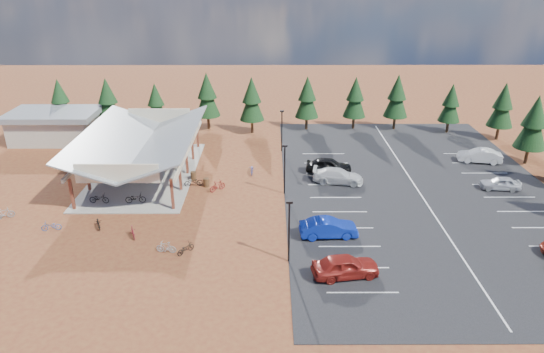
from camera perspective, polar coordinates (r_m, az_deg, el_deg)
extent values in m
plane|color=maroon|center=(46.55, -4.65, -3.08)|extent=(140.00, 140.00, 0.00)
cube|color=black|center=(51.30, 16.68, -1.40)|extent=(27.00, 44.00, 0.04)
cube|color=gray|center=(54.47, -14.67, 0.35)|extent=(10.60, 18.60, 0.10)
cube|color=#592319|center=(48.03, -22.49, -1.92)|extent=(0.25, 0.25, 3.00)
cube|color=#592319|center=(51.59, -20.86, 0.07)|extent=(0.25, 0.25, 3.00)
cube|color=#592319|center=(55.24, -19.46, 1.81)|extent=(0.25, 0.25, 3.00)
cube|color=#592319|center=(58.96, -18.22, 3.33)|extent=(0.25, 0.25, 3.00)
cube|color=#592319|center=(62.74, -17.13, 4.66)|extent=(0.25, 0.25, 3.00)
cube|color=#592319|center=(45.35, -11.66, -2.02)|extent=(0.25, 0.25, 3.00)
cube|color=#592319|center=(49.10, -10.77, 0.09)|extent=(0.25, 0.25, 3.00)
cube|color=#592319|center=(52.92, -10.01, 1.90)|extent=(0.25, 0.25, 3.00)
cube|color=#592319|center=(56.79, -9.34, 3.47)|extent=(0.25, 0.25, 3.00)
cube|color=#592319|center=(60.71, -8.77, 4.83)|extent=(0.25, 0.25, 3.00)
cube|color=beige|center=(54.87, -20.06, 3.26)|extent=(0.22, 18.00, 0.35)
cube|color=beige|center=(52.33, -9.69, 3.43)|extent=(0.22, 18.00, 0.35)
cube|color=slate|center=(53.91, -18.09, 4.20)|extent=(5.85, 19.40, 2.13)
cube|color=slate|center=(52.42, -12.02, 4.33)|extent=(5.85, 19.40, 2.13)
cube|color=beige|center=(45.06, -17.78, 0.34)|extent=(7.50, 0.15, 1.80)
cube|color=beige|center=(61.45, -13.10, 6.97)|extent=(7.50, 0.15, 1.80)
cube|color=#ADA593|center=(68.34, -24.13, 5.14)|extent=(10.00, 6.00, 3.20)
cube|color=slate|center=(67.81, -24.41, 6.70)|extent=(11.00, 7.00, 0.70)
cylinder|color=black|center=(36.44, 2.01, -6.61)|extent=(0.14, 0.14, 5.00)
cube|color=black|center=(35.23, 2.07, -3.02)|extent=(0.50, 0.25, 0.18)
cylinder|color=black|center=(47.20, 1.49, 0.73)|extent=(0.14, 0.14, 5.00)
cube|color=black|center=(46.27, 1.52, 3.64)|extent=(0.50, 0.25, 0.18)
cylinder|color=black|center=(58.44, 1.17, 5.30)|extent=(0.14, 0.14, 5.00)
cube|color=black|center=(57.69, 1.19, 7.70)|extent=(0.50, 0.25, 0.18)
cylinder|color=#4A301A|center=(49.99, -7.76, -0.70)|extent=(0.60, 0.60, 0.90)
cylinder|color=#4A301A|center=(51.74, -9.22, 0.07)|extent=(0.60, 0.60, 0.90)
cylinder|color=#382314|center=(72.41, -23.22, 5.65)|extent=(0.36, 0.36, 1.75)
cone|color=black|center=(71.65, -23.60, 7.90)|extent=(3.07, 3.07, 4.19)
cone|color=black|center=(71.26, -23.82, 9.24)|extent=(2.37, 2.37, 3.14)
cylinder|color=#382314|center=(69.05, -18.37, 5.60)|extent=(0.36, 0.36, 1.83)
cone|color=black|center=(68.22, -18.71, 8.08)|extent=(3.22, 3.22, 4.39)
cone|color=black|center=(67.79, -18.91, 9.57)|extent=(2.49, 2.49, 3.30)
cylinder|color=#382314|center=(67.97, -13.25, 5.81)|extent=(0.36, 0.36, 1.62)
cone|color=black|center=(67.21, -13.46, 8.05)|extent=(2.86, 2.86, 3.90)
cone|color=black|center=(66.82, -13.59, 9.39)|extent=(2.21, 2.21, 2.92)
cylinder|color=#382314|center=(67.90, -7.47, 6.35)|extent=(0.36, 0.36, 1.91)
cone|color=black|center=(67.03, -7.62, 9.00)|extent=(3.35, 3.35, 4.57)
cone|color=black|center=(66.58, -7.71, 10.58)|extent=(2.59, 2.59, 3.43)
cylinder|color=#382314|center=(65.77, -2.35, 5.94)|extent=(0.36, 0.36, 1.85)
cone|color=black|center=(64.89, -2.39, 8.59)|extent=(3.26, 3.26, 4.44)
cone|color=black|center=(64.44, -2.42, 10.18)|extent=(2.52, 2.52, 3.33)
cylinder|color=#382314|center=(67.31, 4.07, 6.30)|extent=(0.36, 0.36, 1.81)
cone|color=black|center=(66.47, 4.14, 8.82)|extent=(3.18, 3.18, 4.33)
cone|color=black|center=(66.04, 4.19, 10.34)|extent=(2.46, 2.46, 3.25)
cylinder|color=#382314|center=(68.42, 9.55, 6.30)|extent=(0.36, 0.36, 1.76)
cone|color=black|center=(67.61, 9.72, 8.72)|extent=(3.10, 3.10, 4.23)
cone|color=black|center=(67.19, 9.83, 10.17)|extent=(2.40, 2.40, 3.17)
cylinder|color=#382314|center=(69.33, 14.18, 6.17)|extent=(0.36, 0.36, 1.85)
cone|color=black|center=(68.50, 14.44, 8.67)|extent=(3.26, 3.26, 4.44)
cone|color=black|center=(68.07, 14.59, 10.17)|extent=(2.52, 2.52, 3.33)
cylinder|color=#382314|center=(70.02, 19.93, 5.54)|extent=(0.36, 0.36, 1.63)
cone|color=black|center=(69.28, 20.25, 7.72)|extent=(2.88, 2.88, 3.92)
cone|color=black|center=(68.89, 20.44, 9.02)|extent=(2.22, 2.22, 2.94)
cylinder|color=#382314|center=(62.35, 27.76, 2.21)|extent=(0.36, 0.36, 1.94)
cone|color=black|center=(61.38, 28.34, 5.08)|extent=(3.42, 3.42, 4.67)
cone|color=black|center=(60.89, 28.69, 6.81)|extent=(2.65, 2.65, 3.50)
cylinder|color=#382314|center=(69.59, 24.99, 4.70)|extent=(0.36, 0.36, 1.82)
cone|color=black|center=(68.77, 25.43, 7.13)|extent=(3.21, 3.21, 4.37)
cone|color=black|center=(68.35, 25.69, 8.59)|extent=(2.48, 2.48, 3.28)
imported|color=black|center=(48.71, -19.68, -2.44)|extent=(1.91, 0.76, 0.99)
imported|color=gray|center=(54.61, -18.19, 0.56)|extent=(1.59, 0.88, 0.92)
imported|color=navy|center=(56.19, -15.58, 1.52)|extent=(1.78, 0.99, 0.89)
imported|color=maroon|center=(58.90, -17.06, 2.44)|extent=(1.79, 0.89, 1.03)
imported|color=black|center=(47.70, -15.76, -2.45)|extent=(1.97, 0.83, 1.01)
imported|color=#9C9EA5|center=(51.35, -13.99, -0.33)|extent=(1.80, 0.81, 1.05)
imported|color=navy|center=(55.56, -13.34, 1.53)|extent=(1.84, 0.78, 0.94)
imported|color=maroon|center=(58.17, -11.69, 2.72)|extent=(1.72, 0.99, 0.99)
imported|color=black|center=(44.53, -19.74, -5.15)|extent=(1.27, 1.83, 0.91)
imported|color=gray|center=(49.44, -29.00, -3.85)|extent=(1.72, 1.33, 1.04)
imported|color=#244991|center=(45.56, -24.54, -5.33)|extent=(1.73, 0.89, 0.87)
imported|color=maroon|center=(42.14, -16.06, -6.30)|extent=(1.02, 1.63, 0.95)
imported|color=black|center=(39.03, -10.14, -8.32)|extent=(1.50, 1.60, 0.86)
imported|color=#9DA1A4|center=(39.37, -12.35, -8.13)|extent=(1.67, 0.71, 0.97)
imported|color=navy|center=(52.73, -2.37, 0.84)|extent=(0.64, 1.78, 0.93)
imported|color=maroon|center=(48.85, -6.43, -1.09)|extent=(1.73, 1.61, 1.11)
imported|color=black|center=(50.23, -9.21, -0.62)|extent=(1.97, 1.09, 0.98)
imported|color=maroon|center=(36.00, 8.63, -10.36)|extent=(5.13, 2.72, 1.66)
imported|color=#0D2495|center=(40.68, 6.67, -6.02)|extent=(4.90, 1.97, 1.58)
imported|color=silver|center=(50.68, 7.78, 0.07)|extent=(5.48, 2.99, 1.51)
imported|color=black|center=(52.97, 6.70, 1.29)|extent=(5.12, 2.59, 1.67)
imported|color=#B3B4BB|center=(53.92, 25.26, -0.71)|extent=(4.04, 2.04, 1.32)
imported|color=silver|center=(60.41, 23.23, 2.27)|extent=(5.02, 2.60, 1.58)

